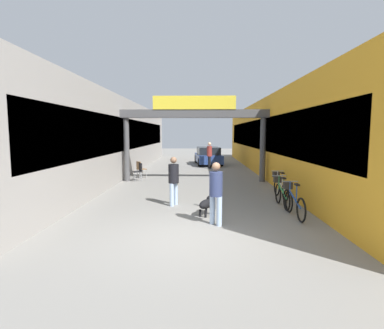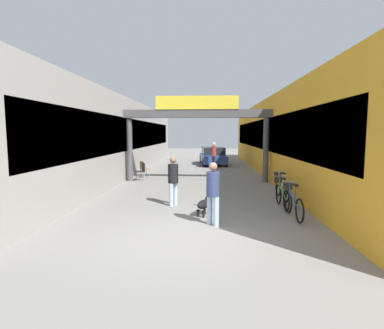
{
  "view_description": "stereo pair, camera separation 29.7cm",
  "coord_description": "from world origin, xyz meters",
  "px_view_note": "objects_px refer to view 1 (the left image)",
  "views": [
    {
      "loc": [
        0.26,
        -6.68,
        2.37
      ],
      "look_at": [
        0.0,
        3.56,
        1.3
      ],
      "focal_mm": 28.0,
      "sensor_mm": 36.0,
      "label": 1
    },
    {
      "loc": [
        0.55,
        -6.67,
        2.37
      ],
      "look_at": [
        0.0,
        3.56,
        1.3
      ],
      "focal_mm": 28.0,
      "sensor_mm": 36.0,
      "label": 2
    }
  ],
  "objects_px": {
    "pedestrian_carrying_crate": "(209,153)",
    "cafe_chair_black_nearer": "(139,170)",
    "bollard_post_metal": "(216,193)",
    "cafe_chair_wood_farther": "(140,168)",
    "bicycle_blue_nearest": "(293,201)",
    "pedestrian_companion": "(174,178)",
    "pedestrian_with_dog": "(216,190)",
    "bicycle_green_second": "(281,193)",
    "bicycle_silver_third": "(280,186)",
    "parked_car_blue": "(208,156)",
    "dog_on_leash": "(207,204)"
  },
  "relations": [
    {
      "from": "pedestrian_with_dog",
      "to": "dog_on_leash",
      "type": "height_order",
      "value": "pedestrian_with_dog"
    },
    {
      "from": "cafe_chair_wood_farther",
      "to": "parked_car_blue",
      "type": "distance_m",
      "value": 8.03
    },
    {
      "from": "bicycle_silver_third",
      "to": "parked_car_blue",
      "type": "xyz_separation_m",
      "value": [
        -2.31,
        11.81,
        0.21
      ]
    },
    {
      "from": "pedestrian_with_dog",
      "to": "cafe_chair_black_nearer",
      "type": "distance_m",
      "value": 7.93
    },
    {
      "from": "bicycle_green_second",
      "to": "bicycle_silver_third",
      "type": "distance_m",
      "value": 1.3
    },
    {
      "from": "bicycle_silver_third",
      "to": "bicycle_green_second",
      "type": "bearing_deg",
      "value": -103.04
    },
    {
      "from": "pedestrian_companion",
      "to": "bicycle_green_second",
      "type": "xyz_separation_m",
      "value": [
        3.52,
        0.01,
        -0.48
      ]
    },
    {
      "from": "bicycle_green_second",
      "to": "bicycle_silver_third",
      "type": "xyz_separation_m",
      "value": [
        0.29,
        1.26,
        0.0
      ]
    },
    {
      "from": "pedestrian_carrying_crate",
      "to": "bicycle_silver_third",
      "type": "bearing_deg",
      "value": -76.05
    },
    {
      "from": "pedestrian_with_dog",
      "to": "cafe_chair_black_nearer",
      "type": "height_order",
      "value": "pedestrian_with_dog"
    },
    {
      "from": "pedestrian_companion",
      "to": "bicycle_green_second",
      "type": "height_order",
      "value": "pedestrian_companion"
    },
    {
      "from": "cafe_chair_wood_farther",
      "to": "parked_car_blue",
      "type": "height_order",
      "value": "parked_car_blue"
    },
    {
      "from": "pedestrian_carrying_crate",
      "to": "cafe_chair_black_nearer",
      "type": "height_order",
      "value": "pedestrian_carrying_crate"
    },
    {
      "from": "bicycle_green_second",
      "to": "cafe_chair_black_nearer",
      "type": "height_order",
      "value": "bicycle_green_second"
    },
    {
      "from": "pedestrian_with_dog",
      "to": "cafe_chair_wood_farther",
      "type": "relative_size",
      "value": 1.84
    },
    {
      "from": "pedestrian_carrying_crate",
      "to": "parked_car_blue",
      "type": "bearing_deg",
      "value": 90.22
    },
    {
      "from": "cafe_chair_black_nearer",
      "to": "pedestrian_companion",
      "type": "bearing_deg",
      "value": -66.66
    },
    {
      "from": "cafe_chair_black_nearer",
      "to": "cafe_chair_wood_farther",
      "type": "height_order",
      "value": "same"
    },
    {
      "from": "bicycle_green_second",
      "to": "dog_on_leash",
      "type": "bearing_deg",
      "value": -155.07
    },
    {
      "from": "pedestrian_carrying_crate",
      "to": "dog_on_leash",
      "type": "bearing_deg",
      "value": -92.25
    },
    {
      "from": "bicycle_green_second",
      "to": "cafe_chair_wood_farther",
      "type": "bearing_deg",
      "value": 134.08
    },
    {
      "from": "pedestrian_carrying_crate",
      "to": "bicycle_silver_third",
      "type": "height_order",
      "value": "pedestrian_carrying_crate"
    },
    {
      "from": "bicycle_blue_nearest",
      "to": "bicycle_silver_third",
      "type": "relative_size",
      "value": 1.0
    },
    {
      "from": "pedestrian_companion",
      "to": "bicycle_silver_third",
      "type": "height_order",
      "value": "pedestrian_companion"
    },
    {
      "from": "pedestrian_with_dog",
      "to": "bicycle_blue_nearest",
      "type": "bearing_deg",
      "value": 21.25
    },
    {
      "from": "pedestrian_with_dog",
      "to": "parked_car_blue",
      "type": "relative_size",
      "value": 0.39
    },
    {
      "from": "bicycle_blue_nearest",
      "to": "bollard_post_metal",
      "type": "relative_size",
      "value": 1.6
    },
    {
      "from": "bicycle_green_second",
      "to": "bollard_post_metal",
      "type": "relative_size",
      "value": 1.59
    },
    {
      "from": "bicycle_blue_nearest",
      "to": "bicycle_green_second",
      "type": "xyz_separation_m",
      "value": [
        -0.02,
        1.2,
        0.0
      ]
    },
    {
      "from": "bicycle_green_second",
      "to": "cafe_chair_wood_farther",
      "type": "height_order",
      "value": "bicycle_green_second"
    },
    {
      "from": "pedestrian_carrying_crate",
      "to": "pedestrian_with_dog",
      "type": "bearing_deg",
      "value": -91.12
    },
    {
      "from": "dog_on_leash",
      "to": "bollard_post_metal",
      "type": "height_order",
      "value": "bollard_post_metal"
    },
    {
      "from": "pedestrian_carrying_crate",
      "to": "cafe_chair_black_nearer",
      "type": "relative_size",
      "value": 1.99
    },
    {
      "from": "pedestrian_carrying_crate",
      "to": "bollard_post_metal",
      "type": "relative_size",
      "value": 1.67
    },
    {
      "from": "cafe_chair_wood_farther",
      "to": "parked_car_blue",
      "type": "relative_size",
      "value": 0.21
    },
    {
      "from": "parked_car_blue",
      "to": "cafe_chair_wood_farther",
      "type": "bearing_deg",
      "value": -118.23
    },
    {
      "from": "pedestrian_companion",
      "to": "pedestrian_carrying_crate",
      "type": "bearing_deg",
      "value": 81.78
    },
    {
      "from": "pedestrian_carrying_crate",
      "to": "dog_on_leash",
      "type": "xyz_separation_m",
      "value": [
        -0.46,
        -11.65,
        -0.68
      ]
    },
    {
      "from": "pedestrian_companion",
      "to": "pedestrian_carrying_crate",
      "type": "distance_m",
      "value": 10.62
    },
    {
      "from": "dog_on_leash",
      "to": "cafe_chair_wood_farther",
      "type": "relative_size",
      "value": 0.85
    },
    {
      "from": "bollard_post_metal",
      "to": "cafe_chair_wood_farther",
      "type": "bearing_deg",
      "value": 119.32
    },
    {
      "from": "pedestrian_carrying_crate",
      "to": "bicycle_blue_nearest",
      "type": "bearing_deg",
      "value": -80.18
    },
    {
      "from": "pedestrian_with_dog",
      "to": "cafe_chair_black_nearer",
      "type": "bearing_deg",
      "value": 115.83
    },
    {
      "from": "dog_on_leash",
      "to": "cafe_chair_wood_farther",
      "type": "distance_m",
      "value": 7.89
    },
    {
      "from": "cafe_chair_wood_farther",
      "to": "bicycle_green_second",
      "type": "bearing_deg",
      "value": -45.92
    },
    {
      "from": "bicycle_silver_third",
      "to": "cafe_chair_wood_farther",
      "type": "xyz_separation_m",
      "value": [
        -6.1,
        4.74,
        0.1
      ]
    },
    {
      "from": "pedestrian_companion",
      "to": "dog_on_leash",
      "type": "relative_size",
      "value": 2.13
    },
    {
      "from": "cafe_chair_wood_farther",
      "to": "parked_car_blue",
      "type": "bearing_deg",
      "value": 61.77
    },
    {
      "from": "pedestrian_carrying_crate",
      "to": "parked_car_blue",
      "type": "distance_m",
      "value": 2.6
    },
    {
      "from": "pedestrian_with_dog",
      "to": "bicycle_green_second",
      "type": "relative_size",
      "value": 0.97
    }
  ]
}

